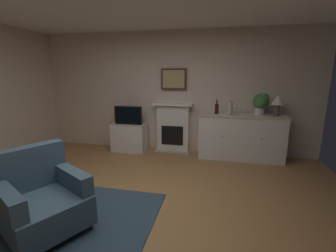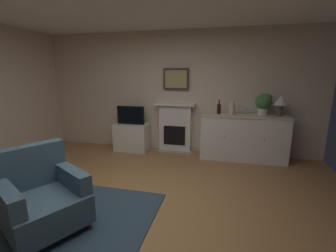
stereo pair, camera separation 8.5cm
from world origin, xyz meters
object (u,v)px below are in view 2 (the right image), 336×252
armchair (41,197)px  potted_plant_small (264,102)px  framed_picture (176,79)px  sideboard_cabinet (243,138)px  table_lamp (281,102)px  fireplace_unit (175,128)px  tv_cabinet (132,137)px  vase_decorative (232,108)px  wine_glass_left (241,109)px  wine_bottle (219,109)px  tv_set (131,115)px  wine_glass_center (247,109)px

armchair → potted_plant_small: bearing=46.6°
framed_picture → sideboard_cabinet: size_ratio=0.32×
sideboard_cabinet → table_lamp: table_lamp is taller
sideboard_cabinet → framed_picture: bearing=171.2°
fireplace_unit → tv_cabinet: (-0.97, -0.16, -0.24)m
fireplace_unit → potted_plant_small: size_ratio=2.56×
sideboard_cabinet → vase_decorative: bearing=-168.7°
wine_glass_left → vase_decorative: vase_decorative is taller
framed_picture → wine_glass_left: 1.48m
vase_decorative → tv_cabinet: bearing=178.3°
wine_bottle → wine_glass_left: 0.42m
table_lamp → wine_glass_left: 0.73m
tv_set → potted_plant_small: (2.75, 0.05, 0.36)m
vase_decorative → tv_set: (-2.16, 0.04, -0.24)m
framed_picture → tv_cabinet: (-0.97, -0.21, -1.30)m
tv_cabinet → armchair: armchair is taller
framed_picture → wine_glass_center: size_ratio=3.33×
fireplace_unit → armchair: (-0.90, -2.95, -0.17)m
tv_set → vase_decorative: bearing=-1.1°
table_lamp → armchair: size_ratio=0.37×
wine_glass_center → framed_picture: bearing=170.0°
wine_glass_center → vase_decorative: vase_decorative is taller
wine_glass_center → vase_decorative: 0.28m
vase_decorative → wine_bottle: bearing=166.5°
tv_set → armchair: bearing=-88.4°
wine_glass_center → vase_decorative: (-0.28, -0.01, 0.02)m
fireplace_unit → tv_cabinet: 1.02m
fireplace_unit → wine_glass_left: size_ratio=6.67×
sideboard_cabinet → tv_set: 2.43m
vase_decorative → potted_plant_small: (0.59, 0.10, 0.12)m
framed_picture → armchair: 3.36m
fireplace_unit → wine_glass_left: fireplace_unit is taller
framed_picture → tv_cabinet: framed_picture is taller
potted_plant_small → armchair: 3.97m
fireplace_unit → framed_picture: bearing=90.0°
sideboard_cabinet → tv_cabinet: sideboard_cabinet is taller
framed_picture → table_lamp: 2.12m
wine_glass_center → wine_bottle: bearing=175.1°
sideboard_cabinet → wine_glass_center: wine_glass_center is taller
wine_glass_left → armchair: (-2.25, -2.78, -0.66)m
table_lamp → wine_glass_center: (-0.61, -0.04, -0.16)m
fireplace_unit → table_lamp: size_ratio=2.75×
fireplace_unit → sideboard_cabinet: (1.43, -0.18, -0.09)m
vase_decorative → potted_plant_small: potted_plant_small is taller
wine_bottle → wine_glass_center: 0.53m
wine_glass_left → armchair: bearing=-128.9°
wine_glass_left → wine_glass_center: size_ratio=1.00×
sideboard_cabinet → table_lamp: 0.97m
wine_bottle → tv_set: 1.92m
framed_picture → sideboard_cabinet: (1.43, -0.22, -1.15)m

